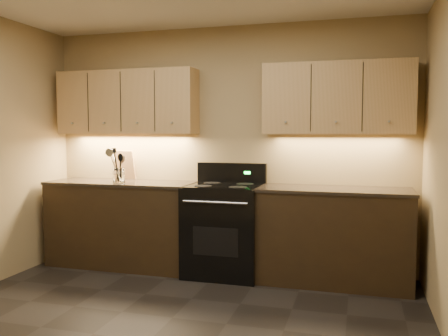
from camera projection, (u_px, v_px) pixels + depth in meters
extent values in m
cube|color=tan|center=(226.00, 148.00, 5.15)|extent=(4.00, 0.04, 2.60)
cube|color=black|center=(123.00, 225.00, 5.23)|extent=(1.60, 0.60, 0.90)
cube|color=#3B3025|center=(122.00, 183.00, 5.20)|extent=(1.62, 0.62, 0.03)
cube|color=black|center=(334.00, 237.00, 4.61)|extent=(1.44, 0.60, 0.90)
cube|color=#3B3025|center=(335.00, 190.00, 4.57)|extent=(1.46, 0.62, 0.03)
cube|color=black|center=(225.00, 230.00, 4.88)|extent=(0.76, 0.65, 0.92)
cube|color=black|center=(225.00, 186.00, 4.85)|extent=(0.70, 0.60, 0.01)
cube|color=black|center=(232.00, 173.00, 5.11)|extent=(0.76, 0.07, 0.22)
cube|color=#19FF33|center=(247.00, 173.00, 5.03)|extent=(0.06, 0.00, 0.03)
cylinder|color=silver|center=(215.00, 202.00, 4.53)|extent=(0.65, 0.02, 0.02)
cube|color=black|center=(215.00, 242.00, 4.57)|extent=(0.46, 0.00, 0.28)
cylinder|color=black|center=(203.00, 186.00, 4.75)|extent=(0.18, 0.18, 0.00)
cylinder|color=black|center=(238.00, 187.00, 4.66)|extent=(0.18, 0.18, 0.00)
cylinder|color=black|center=(212.00, 183.00, 5.04)|extent=(0.18, 0.18, 0.00)
cylinder|color=black|center=(245.00, 184.00, 4.94)|extent=(0.18, 0.18, 0.00)
cube|color=tan|center=(127.00, 102.00, 5.27)|extent=(1.60, 0.30, 0.70)
cube|color=tan|center=(337.00, 99.00, 4.65)|extent=(1.44, 0.30, 0.70)
cube|color=#B2B5BA|center=(118.00, 162.00, 5.52)|extent=(0.08, 0.01, 0.12)
cylinder|color=white|center=(119.00, 175.00, 5.06)|extent=(0.15, 0.15, 0.16)
cylinder|color=white|center=(119.00, 182.00, 5.06)|extent=(0.12, 0.12, 0.02)
cube|color=tan|center=(124.00, 165.00, 5.46)|extent=(0.27, 0.12, 0.33)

